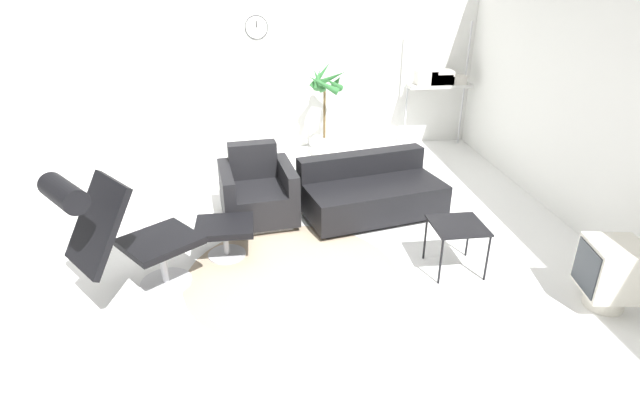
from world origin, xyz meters
TOP-DOWN VIEW (x-y plane):
  - ground_plane at (0.00, 0.00)m, footprint 12.00×12.00m
  - wall_back at (-0.00, 3.24)m, footprint 12.00×0.09m
  - wall_right at (2.90, 0.00)m, footprint 0.06×12.00m
  - round_rug at (-0.14, -0.39)m, footprint 1.92×1.92m
  - lounge_chair at (-1.50, -0.57)m, footprint 1.12×1.04m
  - ottoman at (-0.74, 0.05)m, footprint 0.54×0.46m
  - armchair_red at (-0.42, 0.79)m, footprint 0.86×0.89m
  - couch_low at (0.82, 0.76)m, footprint 1.63×1.13m
  - side_table at (1.33, -0.45)m, footprint 0.46×0.46m
  - crt_television at (2.34, -1.14)m, footprint 0.48×0.48m
  - potted_plant at (0.58, 2.72)m, footprint 0.63×0.66m
  - shelf_unit at (2.28, 2.91)m, footprint 0.94×0.28m

SIDE VIEW (x-z plane):
  - ground_plane at x=0.00m, z-range 0.00..0.00m
  - round_rug at x=-0.14m, z-range 0.00..0.01m
  - couch_low at x=0.82m, z-range -0.07..0.56m
  - ottoman at x=-0.74m, z-range 0.09..0.43m
  - armchair_red at x=-0.42m, z-range -0.10..0.69m
  - crt_television at x=2.34m, z-range 0.03..0.60m
  - side_table at x=1.33m, z-range 0.18..0.64m
  - potted_plant at x=0.58m, z-range -0.12..1.23m
  - lounge_chair at x=-1.50m, z-range 0.10..1.26m
  - shelf_unit at x=2.28m, z-range 0.11..1.94m
  - wall_right at x=2.90m, z-range 0.00..2.80m
  - wall_back at x=0.00m, z-range 0.00..2.80m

